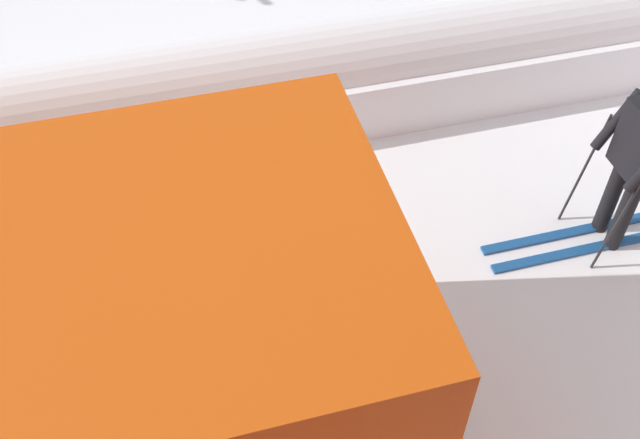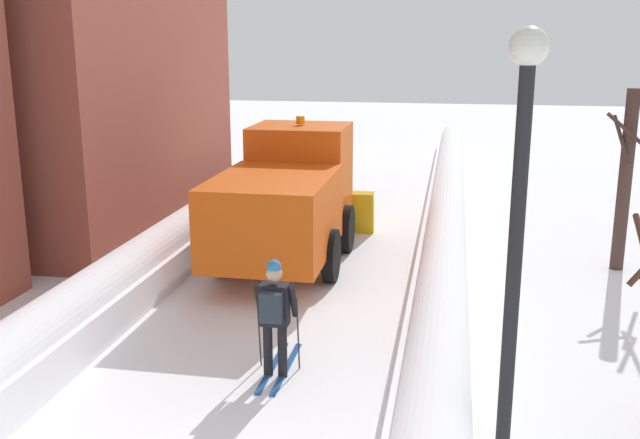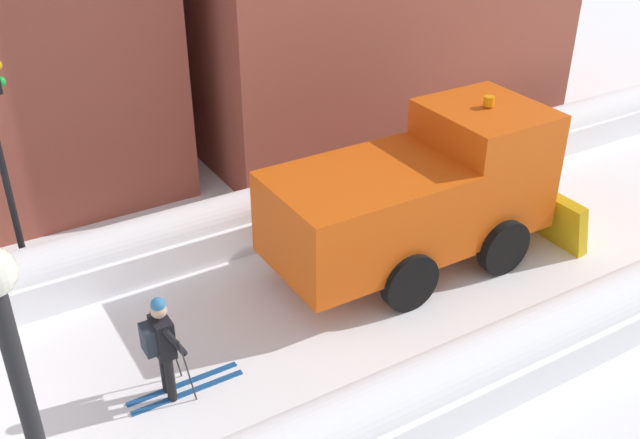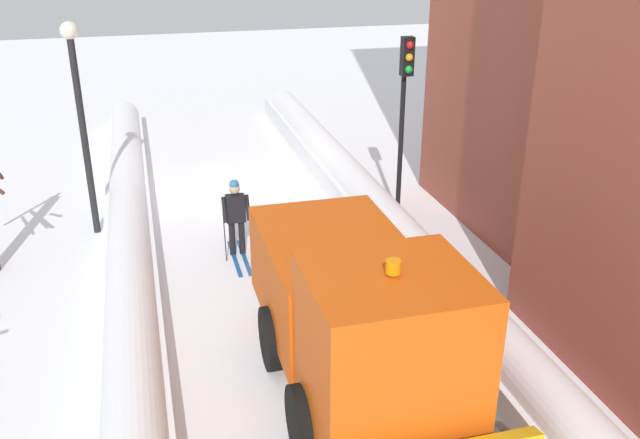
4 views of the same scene
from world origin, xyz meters
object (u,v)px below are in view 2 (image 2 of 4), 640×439
object	(u,v)px
skier	(274,313)
street_lamp	(518,207)
plow_truck	(288,198)
bare_tree_mid	(627,175)

from	to	relation	value
skier	street_lamp	xyz separation A→B (m)	(3.15, -2.10, 2.19)
plow_truck	street_lamp	distance (m)	8.92
skier	bare_tree_mid	size ratio (longest dim) A/B	0.42
bare_tree_mid	plow_truck	bearing A→B (deg)	-173.45
skier	street_lamp	bearing A→B (deg)	-33.71
skier	plow_truck	bearing A→B (deg)	100.80
plow_truck	street_lamp	bearing A→B (deg)	-61.22
street_lamp	bare_tree_mid	xyz separation A→B (m)	(2.92, 8.49, -1.12)
skier	street_lamp	size ratio (longest dim) A/B	0.36
street_lamp	bare_tree_mid	distance (m)	9.04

